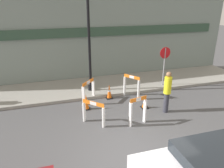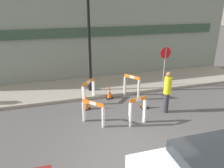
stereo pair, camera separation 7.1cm
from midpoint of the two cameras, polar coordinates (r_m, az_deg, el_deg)
The scene contains 13 objects.
ground_plane at distance 7.02m, azimuth 5.86°, elevation -18.78°, with size 60.00×60.00×0.00m, color #4C4C4F.
sidewalk_slab at distance 11.93m, azimuth -4.96°, elevation -0.68°, with size 18.00×2.88×0.14m.
storefront_facade at distance 12.69m, azimuth -6.82°, elevation 13.13°, with size 18.00×0.22×5.50m.
streetlamp_post at distance 10.51m, azimuth -6.39°, elevation 16.24°, with size 0.44×0.44×5.42m.
stop_sign at distance 11.85m, azimuth 13.41°, elevation 6.13°, with size 0.60×0.06×2.08m.
barricade_0 at distance 10.20m, azimuth -6.37°, elevation -1.63°, with size 0.72×0.75×1.04m.
barricade_1 at distance 8.36m, azimuth -5.09°, elevation -7.23°, with size 0.75×0.77×0.96m.
barricade_2 at distance 8.34m, azimuth 6.54°, elevation -6.85°, with size 0.73×0.28×1.13m.
barricade_3 at distance 10.58m, azimuth 4.94°, elevation -0.44°, with size 0.61×0.78×1.14m.
traffic_cone_0 at distance 9.58m, azimuth -6.97°, elevation -4.70°, with size 0.30×0.30×0.71m.
traffic_cone_1 at distance 9.77m, azimuth 8.32°, elevation -5.05°, with size 0.30×0.30×0.45m.
traffic_cone_2 at distance 10.54m, azimuth -0.91°, elevation -2.02°, with size 0.30×0.30×0.71m.
person_worker at distance 9.30m, azimuth 14.04°, elevation -1.68°, with size 0.40×0.40×1.80m.
Camera 1 is at (-2.22, -4.92, 4.49)m, focal length 35.00 mm.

